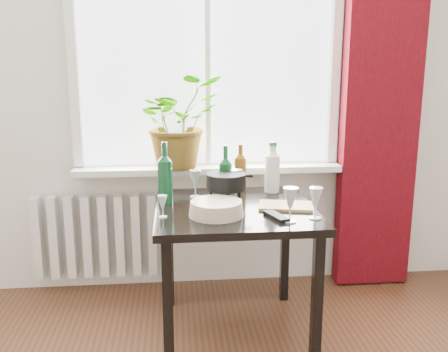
{
  "coord_description": "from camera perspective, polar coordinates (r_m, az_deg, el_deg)",
  "views": [
    {
      "loc": [
        -0.22,
        -1.02,
        1.49
      ],
      "look_at": [
        0.04,
        1.55,
        0.91
      ],
      "focal_mm": 40.0,
      "sensor_mm": 36.0,
      "label": 1
    }
  ],
  "objects": [
    {
      "name": "tv_remote",
      "position": [
        2.51,
        5.98,
        -4.6
      ],
      "size": [
        0.11,
        0.19,
        0.02
      ],
      "primitive_type": "cube",
      "rotation": [
        0.0,
        0.0,
        0.32
      ],
      "color": "black",
      "rests_on": "table"
    },
    {
      "name": "curtain",
      "position": [
        3.42,
        17.54,
        8.83
      ],
      "size": [
        0.5,
        0.12,
        2.56
      ],
      "color": "#3D050B",
      "rests_on": "ground"
    },
    {
      "name": "wineglass_far_right",
      "position": [
        2.51,
        10.43,
        -3.03
      ],
      "size": [
        0.08,
        0.08,
        0.16
      ],
      "primitive_type": null,
      "rotation": [
        0.0,
        0.0,
        -0.2
      ],
      "color": "silver",
      "rests_on": "table"
    },
    {
      "name": "wineglass_front_left",
      "position": [
        2.51,
        -7.03,
        -3.46
      ],
      "size": [
        0.05,
        0.05,
        0.12
      ],
      "primitive_type": null,
      "rotation": [
        0.0,
        0.0,
        0.04
      ],
      "color": "silver",
      "rests_on": "table"
    },
    {
      "name": "cutting_board",
      "position": [
        2.7,
        7.06,
        -3.41
      ],
      "size": [
        0.32,
        0.24,
        0.02
      ],
      "primitive_type": "cube",
      "rotation": [
        0.0,
        0.0,
        -0.22
      ],
      "color": "tan",
      "rests_on": "table"
    },
    {
      "name": "wineglass_back_left",
      "position": [
        2.87,
        -3.3,
        -0.86
      ],
      "size": [
        0.08,
        0.08,
        0.16
      ],
      "primitive_type": null,
      "rotation": [
        0.0,
        0.0,
        -0.15
      ],
      "color": "silver",
      "rests_on": "table"
    },
    {
      "name": "radiator",
      "position": [
        3.43,
        -14.45,
        -6.65
      ],
      "size": [
        0.8,
        0.1,
        0.55
      ],
      "color": "silver",
      "rests_on": "ground"
    },
    {
      "name": "wineglass_back_center",
      "position": [
        2.81,
        1.34,
        -0.95
      ],
      "size": [
        0.1,
        0.1,
        0.18
      ],
      "primitive_type": null,
      "rotation": [
        0.0,
        0.0,
        -0.33
      ],
      "color": "silver",
      "rests_on": "table"
    },
    {
      "name": "fondue_pot",
      "position": [
        2.74,
        0.24,
        -1.43
      ],
      "size": [
        0.29,
        0.26,
        0.17
      ],
      "primitive_type": null,
      "rotation": [
        0.0,
        0.0,
        -0.19
      ],
      "color": "black",
      "rests_on": "table"
    },
    {
      "name": "plate_stack",
      "position": [
        2.53,
        -0.89,
        -3.75
      ],
      "size": [
        0.36,
        0.36,
        0.07
      ],
      "primitive_type": "cylinder",
      "rotation": [
        0.0,
        0.0,
        -0.39
      ],
      "color": "beige",
      "rests_on": "table"
    },
    {
      "name": "wine_bottle_right",
      "position": [
        2.81,
        0.18,
        0.42
      ],
      "size": [
        0.07,
        0.07,
        0.31
      ],
      "primitive_type": null,
      "rotation": [
        0.0,
        0.0,
        -0.01
      ],
      "color": "#0C421E",
      "rests_on": "table"
    },
    {
      "name": "window",
      "position": [
        3.25,
        -1.95,
        14.6
      ],
      "size": [
        1.72,
        0.08,
        1.62
      ],
      "color": "white",
      "rests_on": "ground"
    },
    {
      "name": "bottle_amber",
      "position": [
        3.0,
        1.89,
        1.06
      ],
      "size": [
        0.08,
        0.08,
        0.29
      ],
      "primitive_type": null,
      "rotation": [
        0.0,
        0.0,
        -0.19
      ],
      "color": "#66360B",
      "rests_on": "table"
    },
    {
      "name": "windowsill",
      "position": [
        3.24,
        -1.77,
        0.83
      ],
      "size": [
        1.72,
        0.2,
        0.04
      ],
      "color": "silver",
      "rests_on": "ground"
    },
    {
      "name": "wineglass_front_right",
      "position": [
        2.44,
        7.58,
        -3.25
      ],
      "size": [
        0.08,
        0.08,
        0.18
      ],
      "primitive_type": null,
      "rotation": [
        0.0,
        0.0,
        -0.05
      ],
      "color": "silver",
      "rests_on": "table"
    },
    {
      "name": "wine_bottle_left",
      "position": [
        2.75,
        -6.75,
        0.45
      ],
      "size": [
        0.11,
        0.11,
        0.35
      ],
      "primitive_type": null,
      "rotation": [
        0.0,
        0.0,
        0.43
      ],
      "color": "#0B3D1E",
      "rests_on": "table"
    },
    {
      "name": "table",
      "position": [
        2.72,
        1.24,
        -5.38
      ],
      "size": [
        0.85,
        0.85,
        0.74
      ],
      "color": "black",
      "rests_on": "ground"
    },
    {
      "name": "cleaning_bottle",
      "position": [
        2.98,
        5.55,
        1.08
      ],
      "size": [
        0.1,
        0.1,
        0.31
      ],
      "primitive_type": null,
      "rotation": [
        0.0,
        0.0,
        0.15
      ],
      "color": "silver",
      "rests_on": "table"
    },
    {
      "name": "potted_plant",
      "position": [
        3.16,
        -5.21,
        6.19
      ],
      "size": [
        0.67,
        0.63,
        0.58
      ],
      "primitive_type": "imported",
      "rotation": [
        0.0,
        0.0,
        0.43
      ],
      "color": "#297D21",
      "rests_on": "windowsill"
    }
  ]
}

